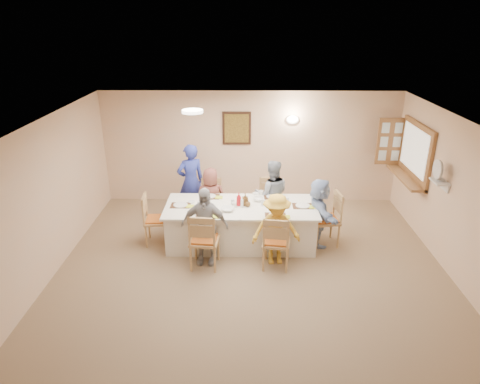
{
  "coord_description": "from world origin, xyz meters",
  "views": [
    {
      "loc": [
        -0.11,
        -5.64,
        3.94
      ],
      "look_at": [
        -0.2,
        1.4,
        1.05
      ],
      "focal_mm": 32.0,
      "sensor_mm": 36.0,
      "label": 1
    }
  ],
  "objects_px": {
    "dining_table": "(241,225)",
    "chair_back_left": "(212,203)",
    "chair_back_right": "(271,202)",
    "serving_hatch": "(416,152)",
    "diner_front_right": "(276,229)",
    "diner_right_end": "(319,212)",
    "chair_front_right": "(276,241)",
    "chair_left_end": "(157,219)",
    "caregiver": "(191,181)",
    "diner_back_left": "(211,198)",
    "chair_right_end": "(325,219)",
    "condiment_ketchup": "(239,199)",
    "diner_back_right": "(272,195)",
    "chair_front_left": "(204,239)",
    "desk_fan": "(439,173)",
    "diner_front_left": "(205,226)"
  },
  "relations": [
    {
      "from": "chair_back_right",
      "to": "dining_table",
      "type": "bearing_deg",
      "value": -134.98
    },
    {
      "from": "diner_back_left",
      "to": "desk_fan",
      "type": "bearing_deg",
      "value": 160.66
    },
    {
      "from": "diner_front_right",
      "to": "condiment_ketchup",
      "type": "xyz_separation_m",
      "value": [
        -0.64,
        0.7,
        0.25
      ]
    },
    {
      "from": "chair_front_right",
      "to": "chair_left_end",
      "type": "height_order",
      "value": "chair_front_right"
    },
    {
      "from": "diner_back_left",
      "to": "caregiver",
      "type": "relative_size",
      "value": 0.78
    },
    {
      "from": "desk_fan",
      "to": "chair_front_right",
      "type": "height_order",
      "value": "desk_fan"
    },
    {
      "from": "chair_front_left",
      "to": "chair_left_end",
      "type": "height_order",
      "value": "chair_front_left"
    },
    {
      "from": "diner_front_right",
      "to": "diner_right_end",
      "type": "bearing_deg",
      "value": 33.28
    },
    {
      "from": "serving_hatch",
      "to": "diner_back_right",
      "type": "height_order",
      "value": "serving_hatch"
    },
    {
      "from": "diner_front_right",
      "to": "diner_back_right",
      "type": "bearing_deg",
      "value": 83.61
    },
    {
      "from": "chair_front_right",
      "to": "diner_right_end",
      "type": "height_order",
      "value": "diner_right_end"
    },
    {
      "from": "serving_hatch",
      "to": "diner_back_left",
      "type": "distance_m",
      "value": 4.1
    },
    {
      "from": "chair_front_left",
      "to": "chair_front_right",
      "type": "relative_size",
      "value": 1.04
    },
    {
      "from": "serving_hatch",
      "to": "chair_back_left",
      "type": "height_order",
      "value": "serving_hatch"
    },
    {
      "from": "serving_hatch",
      "to": "diner_front_right",
      "type": "height_order",
      "value": "serving_hatch"
    },
    {
      "from": "serving_hatch",
      "to": "chair_front_right",
      "type": "height_order",
      "value": "serving_hatch"
    },
    {
      "from": "diner_front_left",
      "to": "condiment_ketchup",
      "type": "xyz_separation_m",
      "value": [
        0.56,
        0.7,
        0.19
      ]
    },
    {
      "from": "diner_back_right",
      "to": "diner_front_right",
      "type": "xyz_separation_m",
      "value": [
        0.0,
        -1.36,
        -0.07
      ]
    },
    {
      "from": "desk_fan",
      "to": "chair_front_right",
      "type": "bearing_deg",
      "value": -171.4
    },
    {
      "from": "chair_right_end",
      "to": "diner_back_right",
      "type": "bearing_deg",
      "value": -133.71
    },
    {
      "from": "chair_front_left",
      "to": "diner_right_end",
      "type": "height_order",
      "value": "diner_right_end"
    },
    {
      "from": "diner_right_end",
      "to": "diner_back_right",
      "type": "bearing_deg",
      "value": 43.15
    },
    {
      "from": "chair_back_left",
      "to": "chair_back_right",
      "type": "height_order",
      "value": "chair_back_right"
    },
    {
      "from": "serving_hatch",
      "to": "dining_table",
      "type": "relative_size",
      "value": 0.55
    },
    {
      "from": "desk_fan",
      "to": "chair_back_right",
      "type": "height_order",
      "value": "desk_fan"
    },
    {
      "from": "chair_left_end",
      "to": "diner_back_right",
      "type": "height_order",
      "value": "diner_back_right"
    },
    {
      "from": "serving_hatch",
      "to": "chair_back_right",
      "type": "relative_size",
      "value": 1.56
    },
    {
      "from": "chair_right_end",
      "to": "condiment_ketchup",
      "type": "height_order",
      "value": "chair_right_end"
    },
    {
      "from": "chair_back_left",
      "to": "diner_right_end",
      "type": "relative_size",
      "value": 0.72
    },
    {
      "from": "chair_back_left",
      "to": "diner_front_right",
      "type": "bearing_deg",
      "value": -53.78
    },
    {
      "from": "desk_fan",
      "to": "diner_right_end",
      "type": "relative_size",
      "value": 0.23
    },
    {
      "from": "dining_table",
      "to": "chair_front_right",
      "type": "distance_m",
      "value": 1.01
    },
    {
      "from": "chair_front_left",
      "to": "chair_left_end",
      "type": "distance_m",
      "value": 1.24
    },
    {
      "from": "serving_hatch",
      "to": "chair_front_right",
      "type": "distance_m",
      "value": 3.45
    },
    {
      "from": "diner_front_right",
      "to": "diner_right_end",
      "type": "distance_m",
      "value": 1.07
    },
    {
      "from": "chair_back_right",
      "to": "desk_fan",
      "type": "bearing_deg",
      "value": -32.1
    },
    {
      "from": "chair_left_end",
      "to": "diner_right_end",
      "type": "distance_m",
      "value": 2.97
    },
    {
      "from": "chair_back_left",
      "to": "caregiver",
      "type": "xyz_separation_m",
      "value": [
        -0.45,
        0.35,
        0.33
      ]
    },
    {
      "from": "chair_front_right",
      "to": "chair_back_left",
      "type": "bearing_deg",
      "value": -44.94
    },
    {
      "from": "chair_back_right",
      "to": "diner_front_right",
      "type": "height_order",
      "value": "diner_front_right"
    },
    {
      "from": "chair_front_left",
      "to": "diner_right_end",
      "type": "distance_m",
      "value": 2.18
    },
    {
      "from": "diner_right_end",
      "to": "chair_back_right",
      "type": "bearing_deg",
      "value": 38.52
    },
    {
      "from": "chair_back_right",
      "to": "caregiver",
      "type": "bearing_deg",
      "value": 159.91
    },
    {
      "from": "caregiver",
      "to": "chair_left_end",
      "type": "bearing_deg",
      "value": 39.16
    },
    {
      "from": "diner_front_left",
      "to": "diner_front_right",
      "type": "relative_size",
      "value": 1.09
    },
    {
      "from": "serving_hatch",
      "to": "chair_left_end",
      "type": "bearing_deg",
      "value": -169.06
    },
    {
      "from": "chair_back_right",
      "to": "chair_right_end",
      "type": "height_order",
      "value": "chair_right_end"
    },
    {
      "from": "desk_fan",
      "to": "dining_table",
      "type": "bearing_deg",
      "value": 173.15
    },
    {
      "from": "dining_table",
      "to": "chair_back_left",
      "type": "height_order",
      "value": "chair_back_left"
    },
    {
      "from": "chair_front_right",
      "to": "chair_left_end",
      "type": "distance_m",
      "value": 2.29
    }
  ]
}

